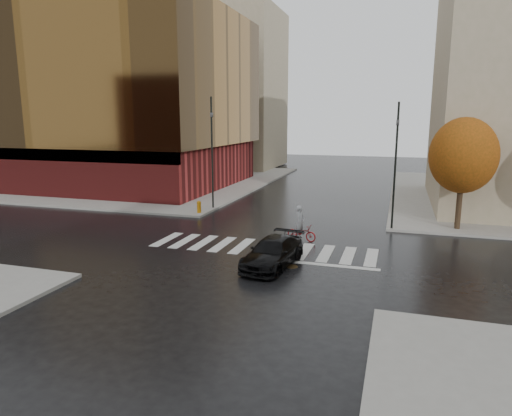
{
  "coord_description": "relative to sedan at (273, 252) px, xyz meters",
  "views": [
    {
      "loc": [
        6.51,
        -21.23,
        6.62
      ],
      "look_at": [
        -0.45,
        0.88,
        2.0
      ],
      "focal_mm": 32.0,
      "sensor_mm": 36.0,
      "label": 1
    }
  ],
  "objects": [
    {
      "name": "tree_ne_a",
      "position": [
        8.69,
        9.57,
        3.82
      ],
      "size": [
        3.8,
        3.8,
        6.5
      ],
      "color": "black",
      "rests_on": "sidewalk_ne"
    },
    {
      "name": "cyclist",
      "position": [
        0.31,
        4.67,
        0.02
      ],
      "size": [
        1.8,
        1.04,
        1.94
      ],
      "rotation": [
        0.0,
        0.0,
        1.29
      ],
      "color": "#9B0E11",
      "rests_on": "ground"
    },
    {
      "name": "sedan",
      "position": [
        0.0,
        0.0,
        0.0
      ],
      "size": [
        2.34,
        4.59,
        1.28
      ],
      "primitive_type": "imported",
      "rotation": [
        0.0,
        0.0,
        -0.13
      ],
      "color": "black",
      "rests_on": "ground"
    },
    {
      "name": "crosswalk",
      "position": [
        -1.31,
        2.67,
        -0.63
      ],
      "size": [
        12.0,
        3.0,
        0.01
      ],
      "primitive_type": "cube",
      "color": "silver",
      "rests_on": "ground"
    },
    {
      "name": "building_nw_far",
      "position": [
        -17.31,
        39.17,
        9.51
      ],
      "size": [
        14.0,
        12.0,
        20.0
      ],
      "primitive_type": "cube",
      "color": "gray",
      "rests_on": "sidewalk_nw"
    },
    {
      "name": "fire_hydrant",
      "position": [
        -7.81,
        9.17,
        -0.03
      ],
      "size": [
        0.3,
        0.3,
        0.84
      ],
      "color": "#B9710A",
      "rests_on": "sidewalk_nw"
    },
    {
      "name": "ground",
      "position": [
        -1.31,
        2.17,
        -0.64
      ],
      "size": [
        120.0,
        120.0,
        0.0
      ],
      "primitive_type": "plane",
      "color": "black",
      "rests_on": "ground"
    },
    {
      "name": "traffic_light_ne",
      "position": [
        4.99,
        8.47,
        3.7
      ],
      "size": [
        0.19,
        0.22,
        7.34
      ],
      "rotation": [
        0.0,
        0.0,
        2.89
      ],
      "color": "black",
      "rests_on": "sidewalk_ne"
    },
    {
      "name": "office_glass",
      "position": [
        -23.31,
        20.16,
        7.64
      ],
      "size": [
        27.0,
        19.0,
        16.0
      ],
      "color": "maroon",
      "rests_on": "sidewalk_nw"
    },
    {
      "name": "manhole",
      "position": [
        0.84,
        0.17,
        -0.63
      ],
      "size": [
        0.7,
        0.7,
        0.01
      ],
      "primitive_type": "cylinder",
      "rotation": [
        0.0,
        0.0,
        0.25
      ],
      "color": "#423117",
      "rests_on": "ground"
    },
    {
      "name": "traffic_light_nw",
      "position": [
        -7.61,
        11.17,
        4.08
      ],
      "size": [
        0.23,
        0.21,
        7.89
      ],
      "rotation": [
        0.0,
        0.0,
        -1.82
      ],
      "color": "black",
      "rests_on": "sidewalk_nw"
    },
    {
      "name": "sidewalk_nw",
      "position": [
        -22.31,
        23.17,
        -0.56
      ],
      "size": [
        30.0,
        30.0,
        0.15
      ],
      "primitive_type": "cube",
      "color": "gray",
      "rests_on": "ground"
    }
  ]
}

